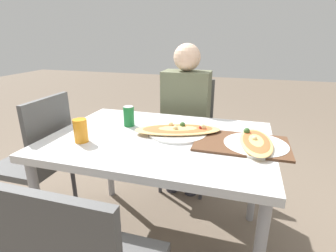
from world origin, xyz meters
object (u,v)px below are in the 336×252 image
object	(u,v)px
chair_far_seated	(188,127)
soda_can	(129,116)
pizza_main	(178,130)
pizza_second	(256,143)
drink_glass	(81,131)
person_seated	(185,109)
chair_side_left	(39,156)
dining_table	(160,148)

from	to	relation	value
chair_far_seated	soda_can	bearing A→B (deg)	69.78
pizza_main	soda_can	xyz separation A→B (m)	(-0.33, 0.04, 0.04)
pizza_main	pizza_second	distance (m)	0.43
pizza_main	drink_glass	bearing A→B (deg)	-150.38
chair_far_seated	soda_can	distance (m)	0.73
person_seated	drink_glass	size ratio (longest dim) A/B	9.67
pizza_main	soda_can	world-z (taller)	soda_can
pizza_second	pizza_main	bearing A→B (deg)	171.98
chair_far_seated	chair_side_left	xyz separation A→B (m)	(-0.79, -0.83, 0.00)
person_seated	pizza_main	xyz separation A→B (m)	(0.09, -0.57, 0.03)
pizza_main	chair_far_seated	bearing A→B (deg)	97.66
dining_table	pizza_second	distance (m)	0.52
chair_far_seated	pizza_second	size ratio (longest dim) A/B	2.33
chair_far_seated	pizza_main	xyz separation A→B (m)	(0.09, -0.68, 0.22)
chair_side_left	pizza_second	xyz separation A→B (m)	(1.31, 0.09, 0.22)
person_seated	pizza_second	bearing A→B (deg)	129.39
soda_can	pizza_second	bearing A→B (deg)	-7.90
chair_side_left	pizza_main	bearing A→B (deg)	-80.68
pizza_main	pizza_second	xyz separation A→B (m)	(0.42, -0.06, -0.00)
dining_table	person_seated	size ratio (longest dim) A/B	1.01
chair_side_left	soda_can	world-z (taller)	chair_side_left
chair_side_left	pizza_main	world-z (taller)	chair_side_left
chair_side_left	dining_table	bearing A→B (deg)	-85.19
drink_glass	pizza_second	world-z (taller)	drink_glass
chair_far_seated	drink_glass	size ratio (longest dim) A/B	7.34
drink_glass	chair_side_left	bearing A→B (deg)	164.35
dining_table	person_seated	bearing A→B (deg)	90.44
pizza_main	soda_can	distance (m)	0.33
pizza_second	chair_side_left	bearing A→B (deg)	-176.27
chair_far_seated	drink_glass	xyz separation A→B (m)	(-0.37, -0.95, 0.26)
chair_side_left	soda_can	size ratio (longest dim) A/B	7.31
person_seated	pizza_main	world-z (taller)	person_seated
person_seated	soda_can	distance (m)	0.58
pizza_main	pizza_second	bearing A→B (deg)	-8.02
chair_far_seated	person_seated	size ratio (longest dim) A/B	0.76
dining_table	pizza_main	bearing A→B (deg)	41.90
chair_far_seated	pizza_main	size ratio (longest dim) A/B	1.73
dining_table	person_seated	distance (m)	0.65
dining_table	chair_far_seated	distance (m)	0.77
pizza_main	pizza_second	world-z (taller)	same
drink_glass	soda_can	bearing A→B (deg)	66.28
soda_can	drink_glass	size ratio (longest dim) A/B	1.00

